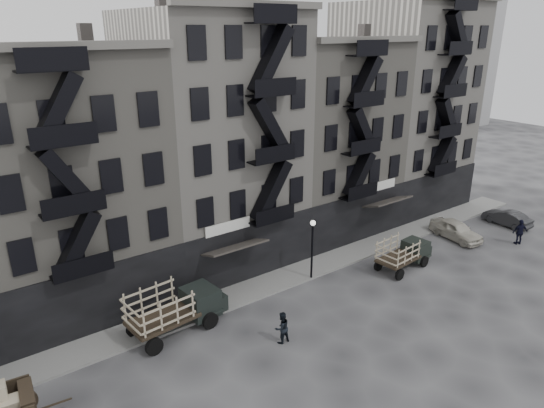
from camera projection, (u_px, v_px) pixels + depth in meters
ground at (302, 311)px, 29.01m from camera, size 140.00×140.00×0.00m
sidewalk at (265, 285)px, 31.82m from camera, size 55.00×2.50×0.15m
building_midwest at (65, 182)px, 28.27m from camera, size 10.00×11.35×16.20m
building_center at (213, 142)px, 33.50m from camera, size 10.00×11.35×18.20m
building_mideast at (321, 138)px, 39.42m from camera, size 10.00×11.35×16.20m
building_east at (403, 108)px, 44.48m from camera, size 10.00×11.35×19.20m
lamp_post at (312, 242)px, 31.69m from camera, size 0.36×0.36×4.28m
stake_truck_west at (175, 306)px, 26.58m from camera, size 5.80×2.78×2.82m
stake_truck_east at (404, 251)px, 33.72m from camera, size 4.78×2.23×2.34m
car_east at (456, 230)px, 38.64m from camera, size 2.30×4.61×1.51m
car_far at (507, 218)px, 41.32m from camera, size 1.55×4.05×1.32m
pedestrian_mid at (282, 328)px, 25.84m from camera, size 0.89×0.70×1.81m
policeman at (520, 232)px, 37.58m from camera, size 1.29×1.01×2.04m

